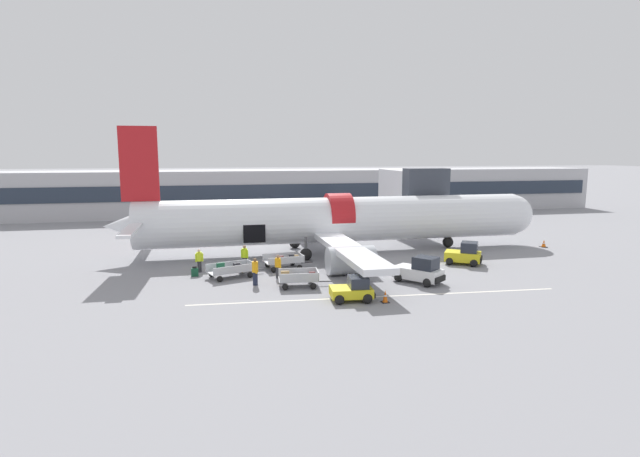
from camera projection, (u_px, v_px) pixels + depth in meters
ground_plane at (351, 262)px, 38.52m from camera, size 500.00×500.00×0.00m
apron_marking_line at (379, 297)px, 29.20m from camera, size 22.06×1.61×0.01m
terminal_strip at (286, 191)px, 69.94m from camera, size 91.16×8.51×5.98m
jet_bridge_stub at (412, 187)px, 48.92m from camera, size 4.02×9.52×6.93m
airplane at (333, 221)px, 41.75m from camera, size 36.60×29.19×10.34m
baggage_tug_lead at (353, 290)px, 28.42m from camera, size 2.58×2.17×1.38m
baggage_tug_mid at (465, 255)px, 37.65m from camera, size 3.06×2.77×1.70m
baggage_tug_rear at (420, 271)px, 32.27m from camera, size 3.02×3.36×1.74m
baggage_cart_loading at (232, 270)px, 33.69m from camera, size 4.02×2.55×1.07m
baggage_cart_queued at (285, 261)px, 36.18m from camera, size 3.72×2.33×1.03m
baggage_cart_empty at (299, 279)px, 31.43m from camera, size 3.44×2.16×1.01m
ground_crew_loader_a at (199, 260)px, 35.06m from camera, size 0.58×0.42×1.66m
ground_crew_loader_b at (255, 271)px, 31.62m from camera, size 0.49×0.62×1.76m
ground_crew_driver at (245, 256)px, 36.11m from camera, size 0.56×0.55×1.74m
ground_crew_supervisor at (278, 266)px, 33.36m from camera, size 0.51×0.51×1.61m
suitcase_on_tarmac_upright at (195, 272)px, 33.98m from camera, size 0.50×0.30×0.69m
safety_cone_nose at (544, 244)px, 44.49m from camera, size 0.55×0.55×0.65m
safety_cone_engine_left at (385, 297)px, 28.04m from camera, size 0.43×0.43×0.72m
safety_cone_wingtip at (368, 266)px, 35.52m from camera, size 0.55×0.55×0.71m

